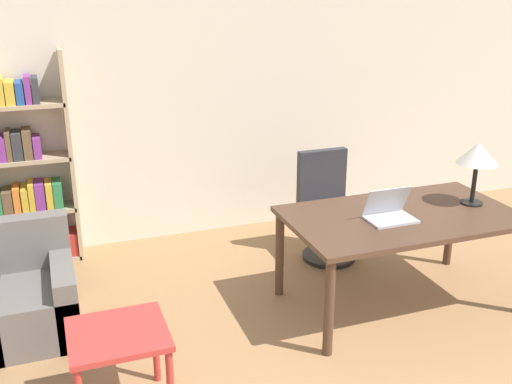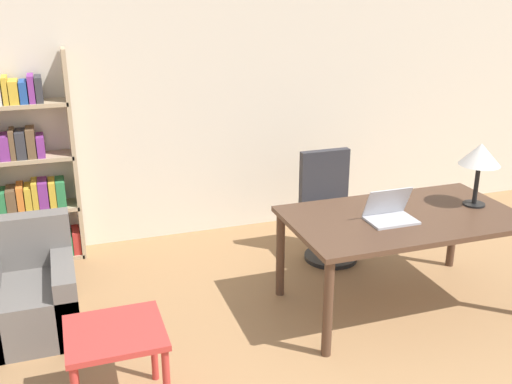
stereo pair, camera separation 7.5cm
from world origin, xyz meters
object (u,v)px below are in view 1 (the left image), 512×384
at_px(desk, 402,224).
at_px(laptop, 389,213).
at_px(side_table_blue, 119,345).
at_px(armchair, 28,298).
at_px(table_lamp, 478,155).
at_px(office_chair, 327,211).
at_px(bookshelf, 27,177).

height_order(desk, laptop, laptop).
distance_m(side_table_blue, armchair, 1.26).
distance_m(laptop, table_lamp, 0.88).
height_order(laptop, armchair, laptop).
xyz_separation_m(desk, side_table_blue, (-2.25, -0.56, -0.22)).
height_order(office_chair, side_table_blue, office_chair).
xyz_separation_m(armchair, bookshelf, (0.06, 1.22, 0.55)).
xyz_separation_m(office_chair, armchair, (-2.62, -0.43, -0.18)).
bearing_deg(laptop, desk, 18.37).
xyz_separation_m(laptop, armchair, (-2.61, 0.62, -0.56)).
bearing_deg(laptop, bookshelf, 144.10).
bearing_deg(side_table_blue, table_lamp, 11.17).
relative_size(office_chair, armchair, 1.24).
bearing_deg(armchair, office_chair, 9.25).
bearing_deg(office_chair, armchair, -170.75).
distance_m(armchair, bookshelf, 1.34).
distance_m(office_chair, side_table_blue, 2.62).
xyz_separation_m(laptop, office_chair, (0.02, 1.05, -0.37)).
relative_size(side_table_blue, armchair, 0.71).
height_order(laptop, side_table_blue, laptop).
bearing_deg(office_chair, laptop, -90.86).
bearing_deg(armchair, bookshelf, 87.24).
distance_m(office_chair, bookshelf, 2.71).
bearing_deg(desk, side_table_blue, -166.02).
relative_size(laptop, office_chair, 0.36).
xyz_separation_m(side_table_blue, bookshelf, (-0.46, 2.35, 0.36)).
relative_size(desk, armchair, 2.22).
distance_m(table_lamp, office_chair, 1.46).
xyz_separation_m(desk, table_lamp, (0.65, 0.01, 0.49)).
bearing_deg(armchair, desk, -11.64).
bearing_deg(office_chair, bookshelf, 162.73).
distance_m(side_table_blue, bookshelf, 2.42).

